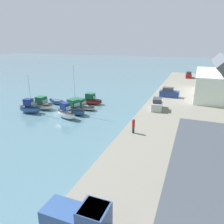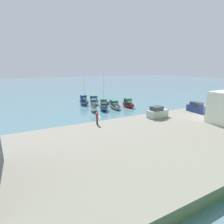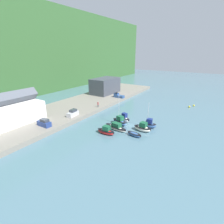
% 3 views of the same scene
% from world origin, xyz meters
% --- Properties ---
extents(ground_plane, '(320.00, 320.00, 0.00)m').
position_xyz_m(ground_plane, '(0.00, 0.00, 0.00)').
color(ground_plane, slate).
extents(quay_promenade, '(113.25, 21.11, 1.28)m').
position_xyz_m(quay_promenade, '(0.00, 25.06, 0.64)').
color(quay_promenade, gray).
rests_on(quay_promenade, ground_plane).
extents(moored_boat_0, '(2.12, 5.17, 2.36)m').
position_xyz_m(moored_boat_0, '(-8.01, 2.37, 0.85)').
color(moored_boat_0, red).
rests_on(moored_boat_0, ground_plane).
extents(moored_boat_1, '(3.49, 7.75, 2.07)m').
position_xyz_m(moored_boat_1, '(-4.11, 1.62, 0.73)').
color(moored_boat_1, white).
rests_on(moored_boat_1, ground_plane).
extents(moored_boat_2, '(3.68, 5.76, 9.26)m').
position_xyz_m(moored_boat_2, '(-0.56, 2.44, 1.07)').
color(moored_boat_2, '#33568E').
rests_on(moored_boat_2, ground_plane).
extents(moored_boat_3, '(2.86, 4.71, 2.93)m').
position_xyz_m(moored_boat_3, '(2.21, 2.41, 1.09)').
color(moored_boat_3, white).
rests_on(moored_boat_3, ground_plane).
extents(moored_boat_4, '(2.35, 4.43, 0.97)m').
position_xyz_m(moored_boat_4, '(-5.11, -4.62, 0.52)').
color(moored_boat_4, '#33568E').
rests_on(moored_boat_4, ground_plane).
extents(moored_boat_5, '(2.65, 5.11, 2.60)m').
position_xyz_m(moored_boat_5, '(-0.94, -5.23, 0.95)').
color(moored_boat_5, white).
rests_on(moored_boat_5, ground_plane).
extents(moored_boat_6, '(2.58, 4.73, 7.60)m').
position_xyz_m(moored_boat_6, '(1.98, -5.84, 1.06)').
color(moored_boat_6, '#33568E').
rests_on(moored_boat_6, ground_plane).
extents(parked_car_0, '(4.36, 2.22, 2.16)m').
position_xyz_m(parked_car_0, '(-5.11, 17.37, 2.20)').
color(parked_car_0, '#B7B7BC').
rests_on(parked_car_0, quay_promenade).
extents(parked_car_2, '(1.87, 4.23, 2.16)m').
position_xyz_m(parked_car_2, '(-15.36, 18.26, 2.20)').
color(parked_car_2, navy).
rests_on(parked_car_2, quay_promenade).
extents(person_on_quay, '(0.40, 0.40, 2.14)m').
position_xyz_m(person_on_quay, '(6.95, 16.20, 2.38)').
color(person_on_quay, '#232838').
rests_on(person_on_quay, quay_promenade).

